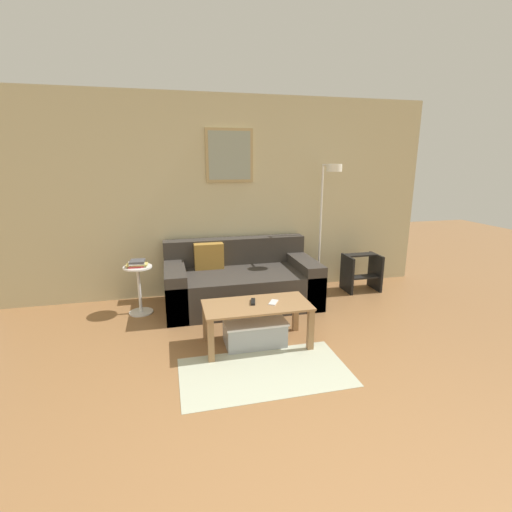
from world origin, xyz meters
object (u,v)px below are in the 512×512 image
at_px(cell_phone, 273,302).
at_px(floor_lamp, 327,206).
at_px(remote_control, 253,302).
at_px(book_stack, 137,263).
at_px(couch, 240,282).
at_px(step_stool, 361,271).
at_px(coffee_table, 257,312).
at_px(side_table, 139,285).
at_px(storage_bin, 255,332).

bearing_deg(cell_phone, floor_lamp, 79.62).
bearing_deg(remote_control, floor_lamp, 57.01).
bearing_deg(book_stack, couch, 1.48).
xyz_separation_m(couch, step_stool, (1.71, 0.08, -0.00)).
distance_m(coffee_table, side_table, 1.57).
height_order(coffee_table, floor_lamp, floor_lamp).
height_order(couch, cell_phone, couch).
bearing_deg(cell_phone, book_stack, 171.25).
relative_size(coffee_table, storage_bin, 1.70).
bearing_deg(floor_lamp, book_stack, -175.93).
bearing_deg(storage_bin, step_stool, 33.06).
bearing_deg(remote_control, coffee_table, -45.43).
bearing_deg(side_table, book_stack, -136.27).
relative_size(coffee_table, cell_phone, 7.27).
height_order(coffee_table, cell_phone, cell_phone).
relative_size(storage_bin, side_table, 1.05).
xyz_separation_m(couch, coffee_table, (-0.06, -1.11, 0.07)).
height_order(book_stack, remote_control, book_stack).
bearing_deg(side_table, floor_lamp, 3.98).
xyz_separation_m(coffee_table, remote_control, (-0.03, 0.04, 0.09)).
bearing_deg(remote_control, storage_bin, -51.99).
distance_m(coffee_table, remote_control, 0.10).
xyz_separation_m(storage_bin, cell_phone, (0.18, -0.03, 0.30)).
relative_size(side_table, step_stool, 1.14).
relative_size(side_table, remote_control, 3.80).
distance_m(side_table, book_stack, 0.27).
bearing_deg(couch, cell_phone, -84.69).
xyz_separation_m(coffee_table, cell_phone, (0.16, -0.00, 0.08)).
bearing_deg(storage_bin, couch, 85.87).
distance_m(couch, step_stool, 1.72).
relative_size(couch, step_stool, 3.67).
height_order(couch, book_stack, couch).
relative_size(coffee_table, book_stack, 4.23).
bearing_deg(side_table, remote_control, -42.80).
relative_size(remote_control, cell_phone, 1.07).
bearing_deg(book_stack, side_table, 43.73).
xyz_separation_m(storage_bin, side_table, (-1.13, 1.06, 0.21)).
xyz_separation_m(coffee_table, side_table, (-1.14, 1.08, -0.00)).
relative_size(coffee_table, side_table, 1.79).
bearing_deg(coffee_table, couch, 86.83).
bearing_deg(storage_bin, floor_lamp, 44.00).
relative_size(book_stack, step_stool, 0.48).
bearing_deg(coffee_table, cell_phone, -0.64).
distance_m(couch, coffee_table, 1.11).
xyz_separation_m(floor_lamp, cell_phone, (-1.08, -1.25, -0.75)).
bearing_deg(remote_control, step_stool, 46.16).
height_order(storage_bin, step_stool, step_stool).
bearing_deg(book_stack, remote_control, -42.59).
height_order(floor_lamp, remote_control, floor_lamp).
bearing_deg(cell_phone, side_table, 171.06).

